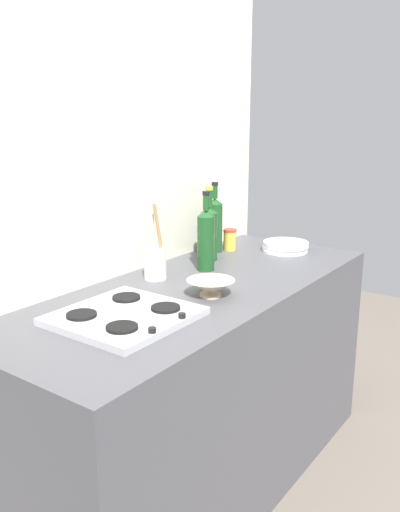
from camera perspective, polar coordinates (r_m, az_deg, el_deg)
The scene contains 11 objects.
ground_plane at distance 2.54m, azimuth -0.00°, elevation -22.82°, with size 6.00×6.00×0.00m, color #6B6056.
counter_block at distance 2.30m, azimuth -0.00°, elevation -13.89°, with size 1.80×0.70×0.90m, color #4C4C51.
backsplash_panel at distance 2.28m, azimuth -7.85°, elevation 7.37°, with size 1.90×0.06×2.53m, color beige.
stovetop_hob at distance 1.78m, azimuth -8.07°, elevation -6.34°, with size 0.42×0.40×0.04m.
plate_stack at distance 2.68m, azimuth 9.12°, elevation 1.02°, with size 0.23×0.23×0.05m.
wine_bottle_leftmost at distance 2.61m, azimuth 1.57°, elevation 3.46°, with size 0.08×0.08×0.34m.
wine_bottle_mid_left at distance 2.46m, azimuth 0.96°, elevation 2.63°, with size 0.08×0.08×0.34m.
wine_bottle_mid_right at distance 2.29m, azimuth 0.64°, elevation 1.83°, with size 0.07×0.07×0.34m.
mixing_bowl at distance 1.98m, azimuth 1.15°, elevation -3.34°, with size 0.18×0.18×0.06m.
utensil_crock at distance 2.19m, azimuth -4.81°, elevation -0.65°, with size 0.09×0.09×0.32m.
condiment_jar_front at distance 2.66m, azimuth 3.21°, elevation 1.76°, with size 0.07×0.07×0.11m.
Camera 1 is at (-1.64, -1.18, 1.55)m, focal length 37.39 mm.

